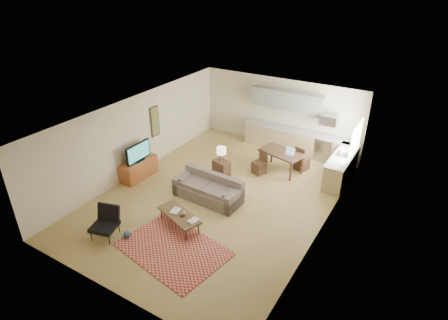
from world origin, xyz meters
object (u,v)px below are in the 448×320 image
Objects in this scene: coffee_table at (179,220)px; armchair at (104,224)px; console_table at (221,169)px; sofa at (208,188)px; dining_table at (281,161)px; tv_credenza at (139,169)px.

armchair is at bearing -116.65° from coffee_table.
console_table is at bearing 60.42° from armchair.
coffee_table is 2.92m from console_table.
sofa is at bearing -63.25° from console_table.
sofa is 3.05m from dining_table.
console_table is (2.42, 1.40, 0.00)m from tv_credenza.
tv_credenza is at bearing -137.05° from console_table.
dining_table is at bearing 57.19° from console_table.
sofa is 1.58× the size of coffee_table.
sofa is 1.37m from console_table.
coffee_table is at bearing 27.59° from armchair.
sofa is at bearing 49.22° from armchair.
console_table reaches higher than tv_credenza.
tv_credenza is (-1.42, 2.85, -0.10)m from armchair.
armchair is (-1.42, -1.36, 0.20)m from coffee_table.
console_table reaches higher than coffee_table.
coffee_table is 1.70× the size of armchair.
dining_table reaches higher than coffee_table.
sofa is at bearing -99.89° from dining_table.
dining_table is (1.11, 4.36, 0.16)m from coffee_table.
armchair is at bearing -111.92° from sofa.
armchair reaches higher than tv_credenza.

